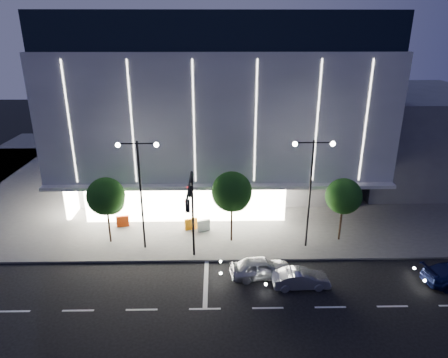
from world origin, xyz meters
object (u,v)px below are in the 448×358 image
street_lamp_east (311,179)px  tree_right (344,198)px  street_lamp_west (140,180)px  tree_mid (232,194)px  barrier_d (204,225)px  car_lead (261,268)px  car_second (301,279)px  barrier_c (191,224)px  barrier_a (123,221)px  traffic_mast (191,205)px  tree_left (106,198)px

street_lamp_east → tree_right: size_ratio=1.63×
street_lamp_west → tree_mid: street_lamp_west is taller
tree_right → barrier_d: 11.96m
tree_mid → car_lead: 6.48m
barrier_d → tree_mid: bearing=-54.0°
car_lead → car_second: (2.60, -1.26, -0.10)m
barrier_c → barrier_a: bearing=155.5°
street_lamp_east → street_lamp_west: bearing=180.0°
street_lamp_east → barrier_c: (-9.47, 3.03, -5.31)m
street_lamp_west → tree_mid: size_ratio=1.46×
barrier_c → traffic_mast: bearing=-103.6°
tree_mid → car_second: bearing=-54.7°
traffic_mast → car_lead: traffic_mast is taller
tree_mid → barrier_c: 5.46m
car_lead → barrier_c: 8.88m
tree_right → barrier_a: tree_right is taller
tree_mid → car_second: size_ratio=1.57×
street_lamp_west → car_second: 13.73m
street_lamp_west → car_second: bearing=-24.8°
car_second → street_lamp_west: bearing=62.8°
barrier_a → car_second: bearing=-43.1°
tree_mid → barrier_a: size_ratio=5.59×
street_lamp_west → tree_right: (16.03, 1.02, -2.07)m
street_lamp_west → tree_mid: bearing=8.3°
street_lamp_east → tree_left: bearing=176.3°
tree_left → barrier_d: bearing=12.9°
street_lamp_west → barrier_d: 7.58m
car_second → barrier_d: car_second is taller
traffic_mast → car_second: traffic_mast is taller
barrier_c → tree_right: bearing=-27.5°
street_lamp_east → traffic_mast: bearing=-163.5°
traffic_mast → barrier_d: traffic_mast is taller
car_lead → street_lamp_west: bearing=58.0°
barrier_a → tree_right: bearing=-18.7°
street_lamp_west → barrier_c: (3.53, 3.03, -5.31)m
traffic_mast → street_lamp_east: bearing=16.5°
tree_left → barrier_a: tree_left is taller
tree_right → barrier_a: size_ratio=5.01×
tree_left → tree_right: 19.00m
street_lamp_east → barrier_c: 11.27m
street_lamp_east → barrier_a: street_lamp_east is taller
car_lead → barrier_a: (-11.47, 7.73, -0.10)m
barrier_a → tree_mid: bearing=-26.0°
tree_left → car_lead: 13.32m
tree_mid → car_second: tree_mid is taller
car_lead → barrier_a: 13.83m
traffic_mast → barrier_c: 7.20m
street_lamp_west → tree_left: street_lamp_west is taller
barrier_a → barrier_c: 6.13m
street_lamp_west → barrier_c: 7.06m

